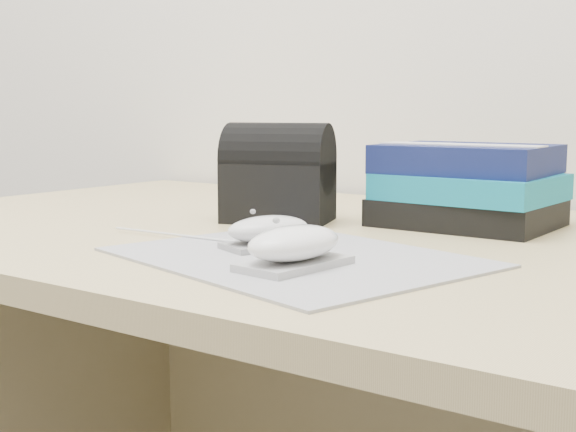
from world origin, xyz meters
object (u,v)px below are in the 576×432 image
Objects in this scene: mouse_rear at (268,232)px; pouch at (278,174)px; mouse_front at (294,247)px; desk at (426,412)px; book_stack at (468,186)px.

mouse_rear is 0.23m from pouch.
desk is at bearing 88.35° from mouse_front.
mouse_rear is at bearing -56.24° from pouch.
desk is at bearing 5.58° from pouch.
desk is at bearing 65.73° from mouse_rear.
desk is 14.15× the size of mouse_rear.
mouse_rear is at bearing 140.05° from mouse_front.
pouch is (-0.13, 0.19, 0.05)m from mouse_rear.
book_stack is at bearing 71.28° from mouse_rear.
mouse_front is at bearing -39.95° from mouse_rear.
desk is at bearing -94.70° from book_stack.
book_stack is at bearing 87.60° from mouse_front.
book_stack is (0.01, 0.09, 0.29)m from desk.
pouch is (-0.23, -0.11, 0.01)m from book_stack.
mouse_rear reaches higher than desk.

